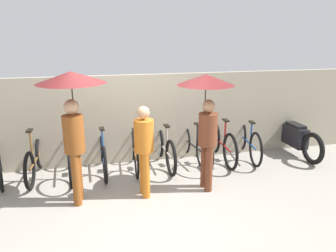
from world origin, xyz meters
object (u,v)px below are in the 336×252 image
Objects in this scene: parked_bicycle_5 at (165,148)px; motorcycle at (294,137)px; parked_bicycle_2 at (69,156)px; pedestrian_leading at (72,100)px; pedestrian_center at (144,145)px; parked_bicycle_3 at (103,153)px; parked_bicycle_1 at (35,160)px; parked_bicycle_7 at (222,143)px; pedestrian_trailing at (207,101)px; parked_bicycle_8 at (248,141)px; parked_bicycle_4 at (134,150)px; parked_bicycle_6 at (193,145)px.

motorcycle is at bearing -90.78° from parked_bicycle_5.
parked_bicycle_2 reaches higher than motorcycle.
pedestrian_center is at bearing 3.34° from pedestrian_leading.
parked_bicycle_1 is at bearing 89.55° from parked_bicycle_3.
pedestrian_center reaches higher than parked_bicycle_2.
parked_bicycle_2 is 1.19× the size of pedestrian_center.
parked_bicycle_3 is at bearing 92.43° from parked_bicycle_7.
motorcycle is (3.61, 1.20, -0.51)m from pedestrian_center.
motorcycle is at bearing 18.43° from pedestrian_trailing.
parked_bicycle_3 is 1.02× the size of parked_bicycle_5.
parked_bicycle_8 is at bearing 25.89° from pedestrian_leading.
parked_bicycle_4 is at bearing 86.42° from pedestrian_center.
parked_bicycle_2 reaches higher than parked_bicycle_6.
motorcycle is at bearing -87.39° from parked_bicycle_4.
pedestrian_center reaches higher than parked_bicycle_1.
parked_bicycle_3 is at bearing 89.26° from motorcycle.
parked_bicycle_1 is at bearing 154.35° from pedestrian_trailing.
pedestrian_center is at bearing 107.46° from motorcycle.
pedestrian_trailing reaches higher than parked_bicycle_5.
parked_bicycle_8 reaches higher than motorcycle.
parked_bicycle_3 is 0.62m from parked_bicycle_4.
parked_bicycle_1 is 1.25m from parked_bicycle_3.
parked_bicycle_1 is 5.50m from motorcycle.
parked_bicycle_7 is 0.84× the size of pedestrian_leading.
parked_bicycle_5 reaches higher than parked_bicycle_2.
parked_bicycle_8 is at bearing -90.08° from parked_bicycle_5.
motorcycle is (4.68, 1.10, -1.28)m from pedestrian_leading.
parked_bicycle_2 reaches higher than parked_bicycle_1.
pedestrian_trailing reaches higher than parked_bicycle_6.
parked_bicycle_4 is 2.00m from pedestrian_leading.
parked_bicycle_7 reaches higher than motorcycle.
pedestrian_center is at bearing 178.46° from pedestrian_trailing.
pedestrian_center is (-1.85, -1.18, 0.50)m from parked_bicycle_7.
pedestrian_center reaches higher than parked_bicycle_8.
parked_bicycle_7 is at bearing -92.35° from parked_bicycle_2.
parked_bicycle_7 reaches higher than parked_bicycle_8.
pedestrian_leading is at bearing 170.60° from pedestrian_center.
parked_bicycle_5 is 0.62m from parked_bicycle_6.
motorcycle is at bearing -92.64° from parked_bicycle_2.
motorcycle is at bearing 21.60° from pedestrian_leading.
parked_bicycle_4 is (1.25, 0.08, -0.02)m from parked_bicycle_2.
pedestrian_trailing is at bearing -0.48° from pedestrian_center.
parked_bicycle_1 is at bearing 135.63° from pedestrian_leading.
parked_bicycle_2 is at bearing 85.01° from parked_bicycle_6.
pedestrian_trailing is (-0.15, -1.15, 1.16)m from parked_bicycle_6.
parked_bicycle_7 is (1.87, -0.01, 0.01)m from parked_bicycle_4.
parked_bicycle_6 is at bearing 88.79° from parked_bicycle_7.
pedestrian_leading is 2.15m from pedestrian_trailing.
parked_bicycle_6 is at bearing -85.74° from parked_bicycle_1.
parked_bicycle_1 is at bearing 82.13° from parked_bicycle_2.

